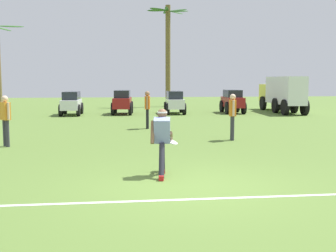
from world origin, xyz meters
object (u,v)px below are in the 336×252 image
object	(u,v)px
teammate_midfield	(147,106)
parked_car_slot_b	(122,101)
palm_tree_left_of_centre	(168,48)
frisbee_in_flight	(172,142)
teammate_deep	(233,112)
parked_car_slot_d	(233,101)
box_truck	(282,92)
parked_car_slot_c	(175,101)
frisbee_thrower	(162,138)
parked_car_slot_a	(71,102)
teammate_near_sideline	(5,116)

from	to	relation	value
teammate_midfield	parked_car_slot_b	xyz separation A→B (m)	(-0.95, 7.47, -0.20)
palm_tree_left_of_centre	frisbee_in_flight	bearing A→B (deg)	-96.61
teammate_deep	parked_car_slot_d	size ratio (longest dim) A/B	0.65
teammate_midfield	box_truck	bearing A→B (deg)	41.01
parked_car_slot_c	palm_tree_left_of_centre	bearing A→B (deg)	86.64
frisbee_in_flight	teammate_deep	bearing A→B (deg)	59.49
frisbee_thrower	parked_car_slot_a	bearing A→B (deg)	102.74
parked_car_slot_b	palm_tree_left_of_centre	distance (m)	8.18
teammate_deep	box_truck	bearing A→B (deg)	61.04
teammate_deep	box_truck	size ratio (longest dim) A/B	0.26
teammate_midfield	parked_car_slot_b	bearing A→B (deg)	97.23
frisbee_in_flight	teammate_near_sideline	world-z (taller)	teammate_near_sideline
box_truck	teammate_midfield	bearing A→B (deg)	-138.99
frisbee_in_flight	teammate_near_sideline	bearing A→B (deg)	139.23
box_truck	parked_car_slot_c	bearing A→B (deg)	-177.96
frisbee_thrower	teammate_near_sideline	size ratio (longest dim) A/B	0.91
parked_car_slot_b	palm_tree_left_of_centre	size ratio (longest dim) A/B	0.33
frisbee_thrower	teammate_deep	size ratio (longest dim) A/B	0.91
parked_car_slot_c	parked_car_slot_d	distance (m)	3.56
frisbee_thrower	parked_car_slot_a	world-z (taller)	frisbee_thrower
frisbee_in_flight	parked_car_slot_c	world-z (taller)	parked_car_slot_c
parked_car_slot_b	teammate_near_sideline	bearing A→B (deg)	-107.51
parked_car_slot_d	box_truck	xyz separation A→B (m)	(3.20, 0.22, 0.49)
frisbee_in_flight	palm_tree_left_of_centre	xyz separation A→B (m)	(2.56, 22.06, 3.68)
teammate_near_sideline	palm_tree_left_of_centre	world-z (taller)	palm_tree_left_of_centre
teammate_near_sideline	box_truck	size ratio (longest dim) A/B	0.26
parked_car_slot_d	parked_car_slot_c	bearing A→B (deg)	-179.66
teammate_near_sideline	parked_car_slot_b	size ratio (longest dim) A/B	0.64
frisbee_thrower	box_truck	bearing A→B (deg)	60.58
parked_car_slot_d	frisbee_in_flight	bearing A→B (deg)	-110.13
parked_car_slot_a	palm_tree_left_of_centre	size ratio (longest dim) A/B	0.32
parked_car_slot_c	parked_car_slot_d	bearing A→B (deg)	0.34
parked_car_slot_b	box_truck	bearing A→B (deg)	1.65
parked_car_slot_b	box_truck	xyz separation A→B (m)	(9.86, 0.28, 0.49)
teammate_midfield	teammate_near_sideline	bearing A→B (deg)	-138.04
parked_car_slot_a	palm_tree_left_of_centre	distance (m)	9.97
parked_car_slot_a	parked_car_slot_c	size ratio (longest dim) A/B	0.99
parked_car_slot_d	parked_car_slot_b	bearing A→B (deg)	-179.45
box_truck	frisbee_thrower	bearing A→B (deg)	-119.42
frisbee_in_flight	parked_car_slot_b	world-z (taller)	parked_car_slot_b
box_truck	parked_car_slot_b	bearing A→B (deg)	-178.35
teammate_deep	teammate_midfield	bearing A→B (deg)	125.60
parked_car_slot_b	parked_car_slot_a	bearing A→B (deg)	-174.63
frisbee_thrower	parked_car_slot_c	world-z (taller)	frisbee_thrower
frisbee_in_flight	parked_car_slot_d	size ratio (longest dim) A/B	0.15
teammate_midfield	box_truck	size ratio (longest dim) A/B	0.26
frisbee_in_flight	parked_car_slot_b	bearing A→B (deg)	93.40
parked_car_slot_a	teammate_near_sideline	bearing A→B (deg)	-93.82
teammate_deep	palm_tree_left_of_centre	world-z (taller)	palm_tree_left_of_centre
teammate_deep	parked_car_slot_a	xyz separation A→B (m)	(-6.46, 10.84, -0.22)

